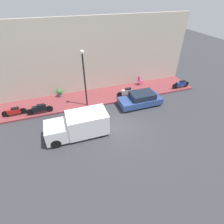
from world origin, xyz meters
TOP-DOWN VIEW (x-y plane):
  - ground_plane at (0.00, 0.00)m, footprint 60.00×60.00m
  - sidewalk at (4.66, 0.00)m, footprint 3.11×19.24m
  - building_facade at (6.37, 0.00)m, footprint 0.30×19.24m
  - parked_car at (2.11, -2.93)m, footprint 1.69×3.88m
  - delivery_van at (-0.05, 3.13)m, footprint 1.80×4.42m
  - motorcycle_blue at (3.53, -8.35)m, footprint 0.30×1.99m
  - motorcycle_red at (3.85, 7.85)m, footprint 0.30×1.93m
  - motorcycle_black at (3.47, 5.82)m, footprint 0.30×2.13m
  - scooter_silver at (3.80, -2.26)m, footprint 0.30×2.03m
  - streetlamp at (3.47, 1.78)m, footprint 0.33×0.33m
  - potted_plant at (5.79, 3.99)m, footprint 0.52×0.52m
  - cafe_chair at (5.60, -4.53)m, footprint 0.40×0.40m

SIDE VIEW (x-z plane):
  - ground_plane at x=0.00m, z-range 0.00..0.00m
  - sidewalk at x=4.66m, z-range 0.00..0.16m
  - motorcycle_red at x=3.85m, z-range 0.19..0.92m
  - potted_plant at x=5.79m, z-range 0.19..0.97m
  - motorcycle_blue at x=3.53m, z-range 0.20..0.99m
  - scooter_silver at x=3.80m, z-range 0.19..1.01m
  - parked_car at x=2.11m, z-range -0.02..1.24m
  - motorcycle_black at x=3.47m, z-range 0.19..1.04m
  - cafe_chair at x=5.60m, z-range 0.22..1.16m
  - delivery_van at x=-0.05m, z-range 0.02..1.79m
  - streetlamp at x=3.47m, z-range 0.86..5.83m
  - building_facade at x=6.37m, z-range 0.00..7.03m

